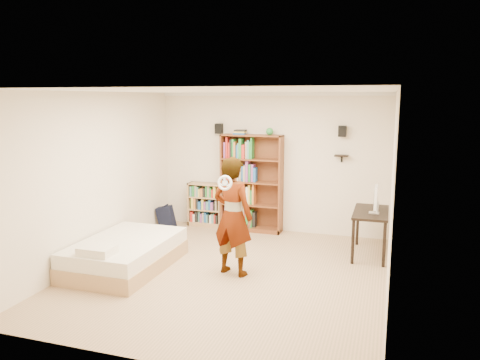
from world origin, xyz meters
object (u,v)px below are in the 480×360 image
(tall_bookshelf, at_px, (252,183))
(person, at_px, (233,216))
(computer_desk, at_px, (370,233))
(low_bookshelf, at_px, (206,205))
(daybed, at_px, (126,250))

(tall_bookshelf, height_order, person, tall_bookshelf)
(tall_bookshelf, distance_m, computer_desk, 2.51)
(low_bookshelf, height_order, person, person)
(low_bookshelf, bearing_deg, person, -59.42)
(low_bookshelf, distance_m, person, 2.76)
(daybed, relative_size, person, 1.08)
(daybed, bearing_deg, computer_desk, 26.54)
(person, bearing_deg, computer_desk, -127.77)
(low_bookshelf, bearing_deg, tall_bookshelf, -2.42)
(tall_bookshelf, bearing_deg, low_bookshelf, 177.58)
(person, bearing_deg, low_bookshelf, -45.28)
(computer_desk, height_order, daybed, computer_desk)
(low_bookshelf, bearing_deg, daybed, -95.77)
(tall_bookshelf, height_order, computer_desk, tall_bookshelf)
(tall_bookshelf, relative_size, low_bookshelf, 2.14)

